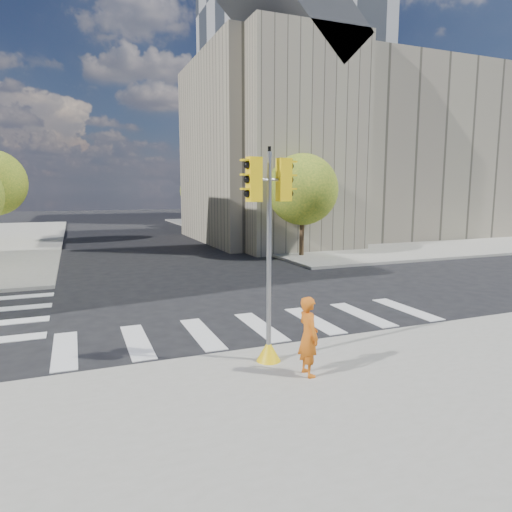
{
  "coord_description": "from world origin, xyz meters",
  "views": [
    {
      "loc": [
        -5.1,
        -14.18,
        4.08
      ],
      "look_at": [
        -0.11,
        -1.68,
        2.1
      ],
      "focal_mm": 32.0,
      "sensor_mm": 36.0,
      "label": 1
    }
  ],
  "objects_px": {
    "traffic_signal": "(269,273)",
    "lamp_near": "(282,182)",
    "lamp_far": "(220,184)",
    "photographer": "(308,336)"
  },
  "relations": [
    {
      "from": "traffic_signal",
      "to": "lamp_near",
      "type": "bearing_deg",
      "value": 56.45
    },
    {
      "from": "lamp_far",
      "to": "traffic_signal",
      "type": "height_order",
      "value": "lamp_far"
    },
    {
      "from": "photographer",
      "to": "traffic_signal",
      "type": "bearing_deg",
      "value": 24.2
    },
    {
      "from": "traffic_signal",
      "to": "photographer",
      "type": "xyz_separation_m",
      "value": [
        0.46,
        -1.05,
        -1.21
      ]
    },
    {
      "from": "photographer",
      "to": "lamp_far",
      "type": "bearing_deg",
      "value": -13.92
    },
    {
      "from": "lamp_far",
      "to": "photographer",
      "type": "xyz_separation_m",
      "value": [
        -8.64,
        -33.98,
        -3.57
      ]
    },
    {
      "from": "photographer",
      "to": "lamp_near",
      "type": "bearing_deg",
      "value": -23.03
    },
    {
      "from": "lamp_far",
      "to": "photographer",
      "type": "relative_size",
      "value": 4.74
    },
    {
      "from": "lamp_far",
      "to": "lamp_near",
      "type": "bearing_deg",
      "value": -90.0
    },
    {
      "from": "traffic_signal",
      "to": "photographer",
      "type": "bearing_deg",
      "value": -74.03
    }
  ]
}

